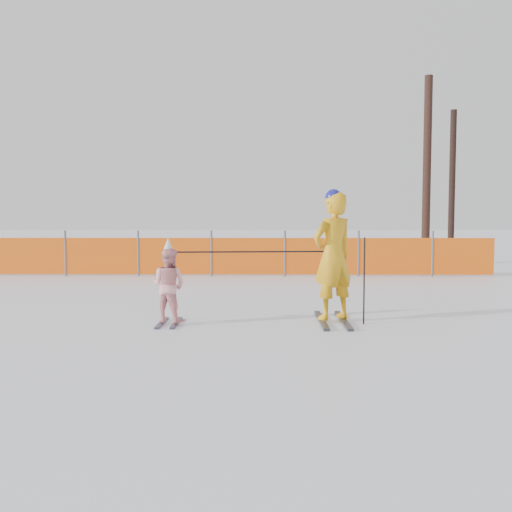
{
  "coord_description": "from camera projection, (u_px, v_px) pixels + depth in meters",
  "views": [
    {
      "loc": [
        0.13,
        -8.6,
        1.64
      ],
      "look_at": [
        0.0,
        0.5,
        1.0
      ],
      "focal_mm": 40.0,
      "sensor_mm": 36.0,
      "label": 1
    }
  ],
  "objects": [
    {
      "name": "adult",
      "position": [
        333.0,
        256.0,
        8.79
      ],
      "size": [
        0.86,
        1.55,
        2.05
      ],
      "color": "black",
      "rests_on": "ground"
    },
    {
      "name": "tree_trunks",
      "position": [
        436.0,
        177.0,
        19.16
      ],
      "size": [
        1.33,
        0.99,
        6.25
      ],
      "color": "#321C16",
      "rests_on": "ground"
    },
    {
      "name": "safety_fence",
      "position": [
        166.0,
        256.0,
        15.54
      ],
      "size": [
        17.69,
        0.06,
        1.25
      ],
      "color": "#595960",
      "rests_on": "ground"
    },
    {
      "name": "ground",
      "position": [
        256.0,
        324.0,
        8.7
      ],
      "size": [
        120.0,
        120.0,
        0.0
      ],
      "primitive_type": "plane",
      "color": "white",
      "rests_on": "ground"
    },
    {
      "name": "ski_poles",
      "position": [
        293.0,
        262.0,
        8.66
      ],
      "size": [
        2.85,
        0.23,
        1.32
      ],
      "color": "black",
      "rests_on": "ground"
    },
    {
      "name": "child",
      "position": [
        169.0,
        285.0,
        8.63
      ],
      "size": [
        0.67,
        0.88,
        1.31
      ],
      "color": "black",
      "rests_on": "ground"
    }
  ]
}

